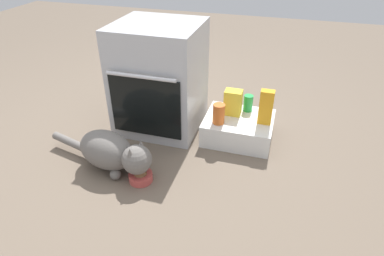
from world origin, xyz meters
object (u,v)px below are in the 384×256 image
at_px(oven, 160,78).
at_px(snack_bag, 233,102).
at_px(cat, 112,152).
at_px(food_bowl, 141,176).
at_px(sauce_jar, 219,114).
at_px(soda_can, 248,103).
at_px(pantry_cabinet, 238,128).
at_px(juice_carton, 266,107).

distance_m(oven, snack_bag, 0.55).
relative_size(cat, snack_bag, 4.41).
xyz_separation_m(food_bowl, snack_bag, (0.42, 0.68, 0.22)).
height_order(cat, sauce_jar, sauce_jar).
xyz_separation_m(snack_bag, soda_can, (0.10, 0.08, -0.03)).
relative_size(oven, pantry_cabinet, 1.62).
height_order(pantry_cabinet, snack_bag, snack_bag).
relative_size(oven, sauce_jar, 5.47).
bearing_deg(juice_carton, pantry_cabinet, 175.74).
distance_m(soda_can, juice_carton, 0.20).
bearing_deg(sauce_jar, oven, 165.07).
xyz_separation_m(sauce_jar, juice_carton, (0.30, 0.09, 0.05)).
relative_size(food_bowl, cat, 0.18).
xyz_separation_m(oven, soda_can, (0.63, 0.10, -0.16)).
bearing_deg(food_bowl, pantry_cabinet, 52.71).
bearing_deg(juice_carton, sauce_jar, -163.08).
distance_m(oven, soda_can, 0.66).
bearing_deg(sauce_jar, snack_bag, 66.27).
relative_size(cat, juice_carton, 3.31).
height_order(cat, juice_carton, juice_carton).
xyz_separation_m(pantry_cabinet, cat, (-0.68, -0.58, 0.05)).
distance_m(oven, sauce_jar, 0.50).
xyz_separation_m(oven, juice_carton, (0.76, -0.03, -0.10)).
relative_size(oven, soda_can, 6.38).
distance_m(pantry_cabinet, snack_bag, 0.19).
height_order(pantry_cabinet, soda_can, soda_can).
height_order(snack_bag, soda_can, snack_bag).
xyz_separation_m(food_bowl, soda_can, (0.52, 0.75, 0.19)).
relative_size(sauce_jar, juice_carton, 0.58).
xyz_separation_m(pantry_cabinet, sauce_jar, (-0.13, -0.10, 0.15)).
xyz_separation_m(oven, food_bowl, (0.11, -0.65, -0.35)).
bearing_deg(sauce_jar, juice_carton, 16.92).
bearing_deg(pantry_cabinet, cat, -139.73).
height_order(pantry_cabinet, sauce_jar, sauce_jar).
bearing_deg(food_bowl, oven, 99.81).
relative_size(cat, soda_can, 6.61).
bearing_deg(oven, juice_carton, -2.49).
bearing_deg(pantry_cabinet, oven, 178.03).
height_order(pantry_cabinet, cat, cat).
bearing_deg(pantry_cabinet, juice_carton, -4.26).
relative_size(pantry_cabinet, sauce_jar, 3.37).
xyz_separation_m(cat, soda_can, (0.72, 0.70, 0.09)).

